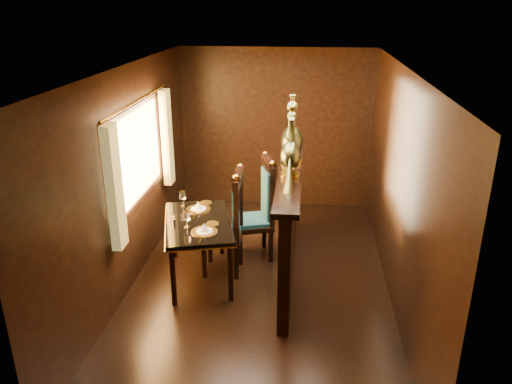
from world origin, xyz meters
TOP-DOWN VIEW (x-y plane):
  - ground at (0.00, 0.00)m, footprint 5.00×5.00m
  - room_shell at (-0.09, 0.02)m, footprint 3.04×5.04m
  - partition at (0.32, 0.30)m, footprint 0.26×2.70m
  - dining_table at (-0.74, 0.05)m, footprint 1.07×1.42m
  - chair_left at (-0.36, 0.25)m, footprint 0.48×0.53m
  - chair_right at (-0.04, 0.69)m, footprint 0.62×0.63m
  - peacock_left at (0.33, -0.01)m, footprint 0.23×0.62m
  - peacock_right at (0.33, 0.45)m, footprint 0.27×0.71m

SIDE VIEW (x-z plane):
  - ground at x=0.00m, z-range 0.00..0.00m
  - dining_table at x=-0.74m, z-range 0.20..1.15m
  - chair_left at x=-0.36m, z-range 0.03..1.37m
  - chair_right at x=-0.04m, z-range 0.03..1.39m
  - partition at x=0.32m, z-range 0.03..1.39m
  - room_shell at x=-0.09m, z-range 0.32..2.84m
  - peacock_left at x=0.33m, z-range 1.36..2.10m
  - peacock_right at x=0.33m, z-range 1.36..2.21m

